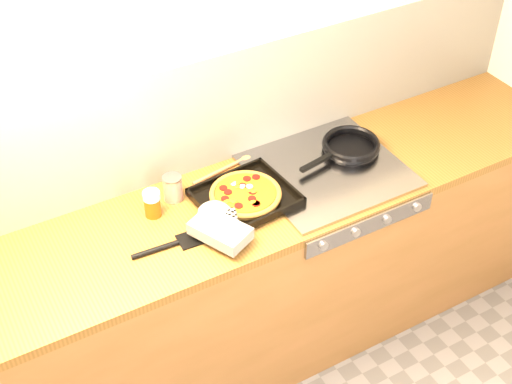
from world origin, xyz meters
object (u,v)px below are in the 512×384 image
frying_pan (350,146)px  juice_glass (152,204)px  pizza_on_tray (237,204)px  tomato_can (173,188)px

frying_pan → juice_glass: size_ratio=3.83×
pizza_on_tray → frying_pan: bearing=9.2°
frying_pan → tomato_can: tomato_can is taller
frying_pan → juice_glass: (-0.89, 0.05, 0.02)m
pizza_on_tray → tomato_can: tomato_can is taller
pizza_on_tray → tomato_can: size_ratio=4.43×
pizza_on_tray → frying_pan: 0.60m
juice_glass → frying_pan: bearing=-3.0°
pizza_on_tray → frying_pan: (0.59, 0.10, -0.00)m
tomato_can → juice_glass: size_ratio=0.98×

